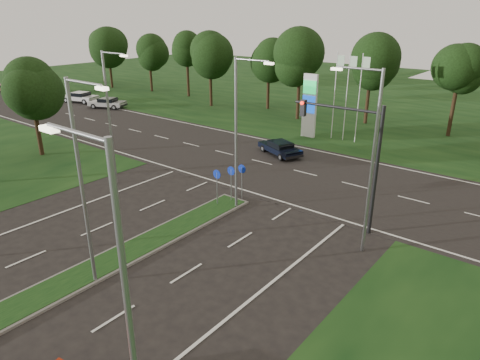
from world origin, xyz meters
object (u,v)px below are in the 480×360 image
Objects in this scene: navy_sedan at (280,148)px; far_car_d at (2,88)px; far_car_c at (39,89)px; far_car_b at (80,97)px; far_car_a at (107,103)px.

navy_sedan reaches higher than far_car_d.
far_car_c is at bearing 109.88° from navy_sedan.
far_car_b is at bearing -72.34° from far_car_c.
far_car_c is (-16.90, -0.02, 0.00)m from far_car_a.
far_car_d is (-23.05, -2.61, -0.11)m from far_car_a.
navy_sedan is 0.89× the size of far_car_b.
navy_sedan is at bearing -106.93° from far_car_d.
far_car_b reaches higher than far_car_c.
navy_sedan is 44.62m from far_car_c.
navy_sedan is 1.14× the size of far_car_d.
far_car_b is at bearing 65.82° from far_car_a.
far_car_a is at bearing -106.00° from far_car_b.
far_car_d is (-16.97, -2.61, -0.17)m from far_car_b.
navy_sedan is at bearing -75.58° from far_car_c.
far_car_a is 0.94× the size of far_car_b.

